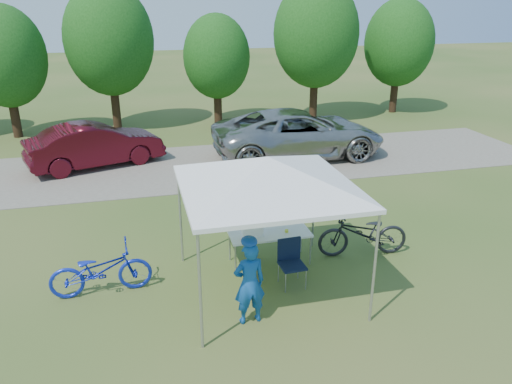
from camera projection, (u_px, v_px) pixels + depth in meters
ground at (267, 288)px, 9.94m from camera, size 100.00×100.00×0.00m
gravel_strip at (206, 165)px, 17.17m from camera, size 24.00×5.00×0.02m
canopy at (268, 161)px, 8.97m from camera, size 4.53×4.53×3.00m
treeline at (175, 45)px, 21.29m from camera, size 24.89×4.28×6.30m
folding_table at (270, 235)px, 10.64m from camera, size 1.73×0.72×0.71m
folding_chair at (291, 258)px, 9.92m from camera, size 0.50×0.52×0.94m
cooler at (252, 228)px, 10.48m from camera, size 0.46×0.31×0.33m
ice_cream_cup at (287, 231)px, 10.65m from camera, size 0.08×0.08×0.06m
cyclist at (249, 283)px, 8.63m from camera, size 0.60×0.43×1.55m
bike_blue at (101, 270)px, 9.59m from camera, size 1.95×0.76×1.01m
bike_dark at (363, 234)px, 11.01m from camera, size 2.08×0.96×1.06m
minivan at (299, 133)px, 17.83m from camera, size 6.18×2.95×1.70m
sedan at (95, 145)px, 16.86m from camera, size 4.73×2.92×1.47m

